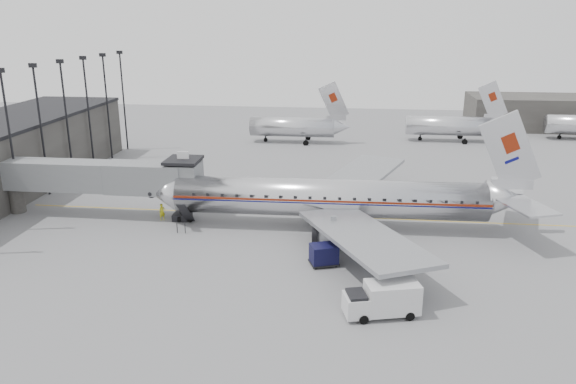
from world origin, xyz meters
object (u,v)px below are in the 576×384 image
at_px(airliner, 337,198).
at_px(baggage_cart_navy, 324,254).
at_px(baggage_cart_white, 349,226).
at_px(service_van, 383,299).
at_px(ramp_worker, 162,212).

distance_m(airliner, baggage_cart_navy, 9.41).
distance_m(baggage_cart_navy, baggage_cart_white, 7.74).
bearing_deg(airliner, service_van, -78.74).
bearing_deg(service_van, airliner, 87.68).
bearing_deg(ramp_worker, baggage_cart_navy, -66.06).
xyz_separation_m(airliner, baggage_cart_white, (1.24, -1.67, -2.20)).
xyz_separation_m(service_van, baggage_cart_white, (-2.55, 15.44, -0.46)).
relative_size(service_van, ramp_worker, 3.20).
bearing_deg(service_van, ramp_worker, 127.08).
relative_size(airliner, baggage_cart_white, 15.84).
height_order(service_van, baggage_cart_white, service_van).
bearing_deg(airliner, baggage_cart_navy, -96.00).
bearing_deg(baggage_cart_navy, baggage_cart_white, 54.84).
distance_m(service_van, ramp_worker, 27.70).
bearing_deg(ramp_worker, service_van, -76.28).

